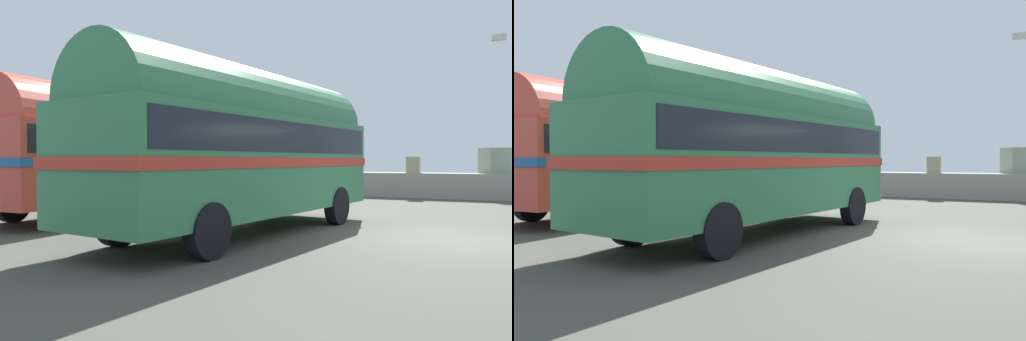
# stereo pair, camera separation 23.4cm
# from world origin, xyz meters

# --- Properties ---
(ground) EXTENTS (32.00, 26.00, 0.02)m
(ground) POSITION_xyz_m (0.00, 0.00, 0.01)
(ground) COLOR #494A41
(breakwater) EXTENTS (31.36, 2.46, 2.49)m
(breakwater) POSITION_xyz_m (-0.02, 11.78, 0.71)
(breakwater) COLOR gray
(breakwater) RESTS_ON ground
(vintage_coach) EXTENTS (3.77, 8.86, 3.70)m
(vintage_coach) POSITION_xyz_m (-4.29, -1.06, 2.05)
(vintage_coach) COLOR black
(vintage_coach) RESTS_ON ground
(second_coach) EXTENTS (2.52, 8.60, 3.70)m
(second_coach) POSITION_xyz_m (-9.64, 0.79, 2.05)
(second_coach) COLOR black
(second_coach) RESTS_ON ground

